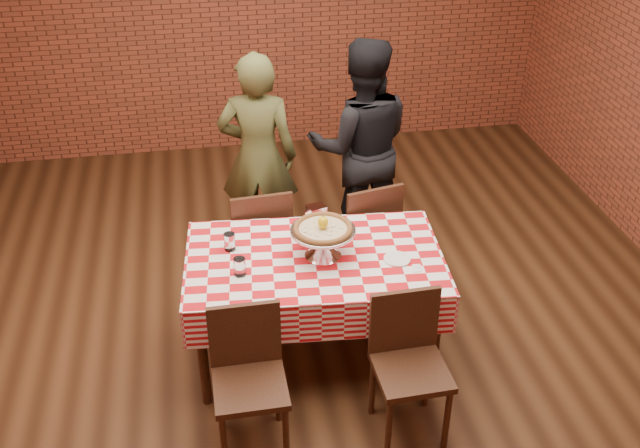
{
  "coord_description": "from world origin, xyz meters",
  "views": [
    {
      "loc": [
        -0.61,
        -3.82,
        3.28
      ],
      "look_at": [
        0.05,
        -0.09,
        0.92
      ],
      "focal_mm": 41.42,
      "sensor_mm": 36.0,
      "label": 1
    }
  ],
  "objects_px": {
    "condiment_caddy": "(316,217)",
    "chair_far_right": "(362,232)",
    "pizza": "(323,229)",
    "table": "(315,307)",
    "chair_near_left": "(250,389)",
    "chair_far_left": "(259,238)",
    "diner_olive": "(258,157)",
    "pizza_stand": "(323,242)",
    "chair_near_right": "(411,373)",
    "water_glass_left": "(240,267)",
    "diner_black": "(361,146)",
    "water_glass_right": "(230,242)"
  },
  "relations": [
    {
      "from": "pizza_stand",
      "to": "chair_near_left",
      "type": "bearing_deg",
      "value": -126.07
    },
    {
      "from": "chair_near_left",
      "to": "water_glass_right",
      "type": "bearing_deg",
      "value": 91.09
    },
    {
      "from": "pizza",
      "to": "chair_far_left",
      "type": "relative_size",
      "value": 0.4
    },
    {
      "from": "chair_near_left",
      "to": "table",
      "type": "bearing_deg",
      "value": 56.04
    },
    {
      "from": "pizza_stand",
      "to": "water_glass_left",
      "type": "relative_size",
      "value": 3.61
    },
    {
      "from": "water_glass_right",
      "to": "diner_black",
      "type": "xyz_separation_m",
      "value": [
        1.07,
        1.1,
        0.02
      ]
    },
    {
      "from": "table",
      "to": "chair_far_left",
      "type": "distance_m",
      "value": 0.79
    },
    {
      "from": "condiment_caddy",
      "to": "diner_black",
      "type": "height_order",
      "value": "diner_black"
    },
    {
      "from": "water_glass_left",
      "to": "chair_far_right",
      "type": "height_order",
      "value": "chair_far_right"
    },
    {
      "from": "diner_olive",
      "to": "diner_black",
      "type": "height_order",
      "value": "diner_black"
    },
    {
      "from": "water_glass_right",
      "to": "chair_near_right",
      "type": "relative_size",
      "value": 0.13
    },
    {
      "from": "chair_near_left",
      "to": "diner_black",
      "type": "relative_size",
      "value": 0.52
    },
    {
      "from": "table",
      "to": "pizza_stand",
      "type": "distance_m",
      "value": 0.48
    },
    {
      "from": "chair_near_right",
      "to": "chair_far_right",
      "type": "distance_m",
      "value": 1.45
    },
    {
      "from": "chair_near_left",
      "to": "chair_far_left",
      "type": "relative_size",
      "value": 0.97
    },
    {
      "from": "diner_black",
      "to": "chair_far_left",
      "type": "bearing_deg",
      "value": 38.78
    },
    {
      "from": "pizza_stand",
      "to": "chair_near_right",
      "type": "relative_size",
      "value": 0.46
    },
    {
      "from": "chair_near_left",
      "to": "diner_olive",
      "type": "distance_m",
      "value": 2.06
    },
    {
      "from": "table",
      "to": "diner_olive",
      "type": "bearing_deg",
      "value": 98.92
    },
    {
      "from": "chair_near_left",
      "to": "chair_far_left",
      "type": "xyz_separation_m",
      "value": [
        0.2,
        1.45,
        0.01
      ]
    },
    {
      "from": "chair_near_left",
      "to": "chair_near_right",
      "type": "height_order",
      "value": "chair_near_right"
    },
    {
      "from": "pizza_stand",
      "to": "pizza",
      "type": "bearing_deg",
      "value": 0.0
    },
    {
      "from": "pizza",
      "to": "chair_near_left",
      "type": "relative_size",
      "value": 0.41
    },
    {
      "from": "chair_far_right",
      "to": "diner_olive",
      "type": "bearing_deg",
      "value": -54.14
    },
    {
      "from": "chair_near_right",
      "to": "water_glass_left",
      "type": "bearing_deg",
      "value": 141.67
    },
    {
      "from": "chair_near_left",
      "to": "chair_far_right",
      "type": "distance_m",
      "value": 1.69
    },
    {
      "from": "chair_near_left",
      "to": "diner_olive",
      "type": "bearing_deg",
      "value": 82.02
    },
    {
      "from": "water_glass_right",
      "to": "diner_olive",
      "type": "height_order",
      "value": "diner_olive"
    },
    {
      "from": "condiment_caddy",
      "to": "chair_near_left",
      "type": "distance_m",
      "value": 1.24
    },
    {
      "from": "table",
      "to": "condiment_caddy",
      "type": "distance_m",
      "value": 0.57
    },
    {
      "from": "chair_near_left",
      "to": "diner_olive",
      "type": "height_order",
      "value": "diner_olive"
    },
    {
      "from": "pizza_stand",
      "to": "diner_olive",
      "type": "height_order",
      "value": "diner_olive"
    },
    {
      "from": "water_glass_left",
      "to": "water_glass_right",
      "type": "height_order",
      "value": "same"
    },
    {
      "from": "water_glass_left",
      "to": "chair_near_left",
      "type": "bearing_deg",
      "value": -91.53
    },
    {
      "from": "pizza",
      "to": "chair_far_right",
      "type": "relative_size",
      "value": 0.4
    },
    {
      "from": "water_glass_right",
      "to": "chair_near_right",
      "type": "xyz_separation_m",
      "value": [
        0.91,
        -0.92,
        -0.38
      ]
    },
    {
      "from": "pizza",
      "to": "water_glass_right",
      "type": "bearing_deg",
      "value": 164.03
    },
    {
      "from": "chair_far_right",
      "to": "water_glass_right",
      "type": "bearing_deg",
      "value": 16.6
    },
    {
      "from": "pizza_stand",
      "to": "diner_olive",
      "type": "xyz_separation_m",
      "value": [
        -0.26,
        1.28,
        -0.04
      ]
    },
    {
      "from": "condiment_caddy",
      "to": "diner_olive",
      "type": "bearing_deg",
      "value": 89.19
    },
    {
      "from": "pizza_stand",
      "to": "diner_black",
      "type": "height_order",
      "value": "diner_black"
    },
    {
      "from": "pizza_stand",
      "to": "chair_far_left",
      "type": "bearing_deg",
      "value": 113.96
    },
    {
      "from": "water_glass_left",
      "to": "pizza_stand",
      "type": "bearing_deg",
      "value": 12.99
    },
    {
      "from": "chair_near_right",
      "to": "condiment_caddy",
      "type": "bearing_deg",
      "value": 105.83
    },
    {
      "from": "condiment_caddy",
      "to": "chair_near_right",
      "type": "relative_size",
      "value": 0.18
    },
    {
      "from": "pizza_stand",
      "to": "water_glass_right",
      "type": "height_order",
      "value": "pizza_stand"
    },
    {
      "from": "water_glass_right",
      "to": "chair_far_left",
      "type": "height_order",
      "value": "chair_far_left"
    },
    {
      "from": "table",
      "to": "pizza_stand",
      "type": "relative_size",
      "value": 3.83
    },
    {
      "from": "condiment_caddy",
      "to": "chair_far_right",
      "type": "xyz_separation_m",
      "value": [
        0.4,
        0.37,
        -0.39
      ]
    },
    {
      "from": "pizza_stand",
      "to": "water_glass_right",
      "type": "relative_size",
      "value": 3.61
    }
  ]
}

